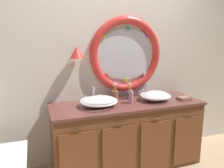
# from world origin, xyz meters

# --- Properties ---
(back_wall_assembly) EXTENTS (6.40, 0.26, 2.60)m
(back_wall_assembly) POSITION_xyz_m (0.01, 0.58, 1.31)
(back_wall_assembly) COLOR silver
(back_wall_assembly) RESTS_ON ground_plane
(vanity_counter) EXTENTS (1.89, 0.66, 0.84)m
(vanity_counter) POSITION_xyz_m (0.09, 0.24, 0.42)
(vanity_counter) COLOR brown
(vanity_counter) RESTS_ON ground_plane
(sink_basin_left) EXTENTS (0.44, 0.44, 0.13)m
(sink_basin_left) POSITION_xyz_m (-0.29, 0.21, 0.91)
(sink_basin_left) COLOR white
(sink_basin_left) RESTS_ON vanity_counter
(sink_basin_right) EXTENTS (0.39, 0.39, 0.12)m
(sink_basin_right) POSITION_xyz_m (0.47, 0.21, 0.90)
(sink_basin_right) COLOR white
(sink_basin_right) RESTS_ON vanity_counter
(faucet_set_left) EXTENTS (0.23, 0.11, 0.18)m
(faucet_set_left) POSITION_xyz_m (-0.29, 0.47, 0.91)
(faucet_set_left) COLOR silver
(faucet_set_left) RESTS_ON vanity_counter
(faucet_set_right) EXTENTS (0.22, 0.14, 0.18)m
(faucet_set_right) POSITION_xyz_m (0.47, 0.47, 0.91)
(faucet_set_right) COLOR silver
(faucet_set_right) RESTS_ON vanity_counter
(toothbrush_holder_left) EXTENTS (0.09, 0.09, 0.22)m
(toothbrush_holder_left) POSITION_xyz_m (0.00, 0.45, 0.90)
(toothbrush_holder_left) COLOR #996647
(toothbrush_holder_left) RESTS_ON vanity_counter
(toothbrush_holder_right) EXTENTS (0.08, 0.08, 0.22)m
(toothbrush_holder_right) POSITION_xyz_m (0.18, 0.40, 0.90)
(toothbrush_holder_right) COLOR slate
(toothbrush_holder_right) RESTS_ON vanity_counter
(soap_dispenser) EXTENTS (0.05, 0.06, 0.17)m
(soap_dispenser) POSITION_xyz_m (0.13, 0.21, 0.92)
(soap_dispenser) COLOR pink
(soap_dispenser) RESTS_ON vanity_counter
(folded_hand_towel) EXTENTS (0.17, 0.13, 0.04)m
(folded_hand_towel) POSITION_xyz_m (0.84, 0.12, 0.86)
(folded_hand_towel) COLOR #936B56
(folded_hand_towel) RESTS_ON vanity_counter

